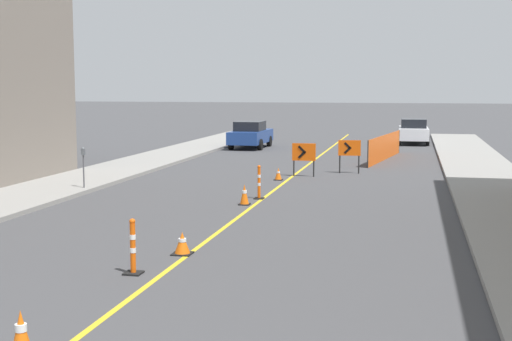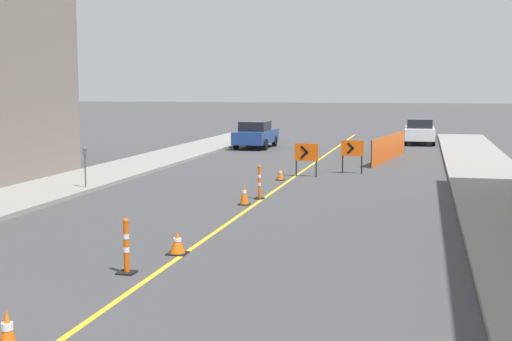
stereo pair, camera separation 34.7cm
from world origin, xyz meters
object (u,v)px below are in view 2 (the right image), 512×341
object	(u,v)px
parked_car_curb_mid	(420,131)
arrow_barricade_primary	(306,154)
traffic_cone_fourth	(280,174)
delineator_post_front	(126,250)
arrow_barricade_secondary	(352,150)
parked_car_curb_near	(256,135)
traffic_cone_third	(244,195)
delineator_post_rear	(259,185)
traffic_cone_nearest	(7,333)
parking_meter_near_curb	(85,159)
traffic_cone_second	(177,243)

from	to	relation	value
parked_car_curb_mid	arrow_barricade_primary	bearing A→B (deg)	-104.96
traffic_cone_fourth	delineator_post_front	bearing A→B (deg)	-90.82
arrow_barricade_secondary	parked_car_curb_near	bearing A→B (deg)	116.26
traffic_cone_third	delineator_post_front	xyz separation A→B (m)	(-0.25, -8.41, 0.16)
delineator_post_rear	delineator_post_front	bearing A→B (deg)	-92.67
traffic_cone_nearest	delineator_post_rear	distance (m)	14.06
parking_meter_near_curb	delineator_post_front	bearing A→B (deg)	-59.42
arrow_barricade_primary	parked_car_curb_near	xyz separation A→B (m)	(-5.06, 12.47, -0.14)
arrow_barricade_primary	delineator_post_rear	bearing A→B (deg)	-94.60
traffic_cone_third	arrow_barricade_primary	distance (m)	7.31
traffic_cone_second	traffic_cone_nearest	bearing A→B (deg)	-92.18
arrow_barricade_primary	parking_meter_near_curb	bearing A→B (deg)	-139.12
traffic_cone_nearest	arrow_barricade_secondary	world-z (taller)	arrow_barricade_secondary
traffic_cone_nearest	delineator_post_rear	bearing A→B (deg)	88.94
traffic_cone_second	traffic_cone_third	distance (m)	6.64
traffic_cone_second	traffic_cone_fourth	world-z (taller)	traffic_cone_second
traffic_cone_nearest	arrow_barricade_secondary	bearing A→B (deg)	83.29
traffic_cone_nearest	traffic_cone_second	bearing A→B (deg)	87.82
arrow_barricade_primary	parking_meter_near_curb	size ratio (longest dim) A/B	0.96
traffic_cone_nearest	parked_car_curb_mid	world-z (taller)	parked_car_curb_mid
arrow_barricade_primary	delineator_post_front	bearing A→B (deg)	-92.97
delineator_post_rear	parked_car_curb_near	xyz separation A→B (m)	(-4.50, 18.48, 0.33)
arrow_barricade_primary	parked_car_curb_near	bearing A→B (deg)	112.80
arrow_barricade_secondary	parked_car_curb_mid	size ratio (longest dim) A/B	0.32
traffic_cone_nearest	delineator_post_front	bearing A→B (deg)	92.44
parked_car_curb_mid	arrow_barricade_secondary	bearing A→B (deg)	-100.37
arrow_barricade_primary	traffic_cone_second	bearing A→B (deg)	-91.69
delineator_post_front	arrow_barricade_secondary	size ratio (longest dim) A/B	0.79
delineator_post_rear	arrow_barricade_secondary	world-z (taller)	arrow_barricade_secondary
delineator_post_rear	parking_meter_near_curb	bearing A→B (deg)	177.82
traffic_cone_nearest	delineator_post_rear	world-z (taller)	delineator_post_rear
traffic_cone_fourth	parked_car_curb_mid	xyz separation A→B (m)	(5.15, 18.96, 0.56)
traffic_cone_nearest	parking_meter_near_curb	world-z (taller)	parking_meter_near_curb
traffic_cone_nearest	traffic_cone_third	distance (m)	12.83
delineator_post_rear	parked_car_curb_near	bearing A→B (deg)	103.67
traffic_cone_nearest	traffic_cone_third	xyz separation A→B (m)	(0.06, 12.83, -0.02)
traffic_cone_third	delineator_post_front	world-z (taller)	delineator_post_front
arrow_barricade_secondary	parked_car_curb_near	xyz separation A→B (m)	(-6.77, 11.00, -0.20)
traffic_cone_third	delineator_post_rear	xyz separation A→B (m)	(0.20, 1.23, 0.16)
arrow_barricade_secondary	parked_car_curb_near	world-z (taller)	parked_car_curb_near
parked_car_curb_near	parking_meter_near_curb	world-z (taller)	parked_car_curb_near
traffic_cone_fourth	parked_car_curb_near	size ratio (longest dim) A/B	0.11
parking_meter_near_curb	traffic_cone_second	bearing A→B (deg)	-52.31
traffic_cone_second	arrow_barricade_primary	distance (m)	13.91
arrow_barricade_primary	parked_car_curb_near	size ratio (longest dim) A/B	0.31
traffic_cone_second	arrow_barricade_primary	size ratio (longest dim) A/B	0.37
traffic_cone_third	arrow_barricade_secondary	world-z (taller)	arrow_barricade_secondary
traffic_cone_fourth	arrow_barricade_secondary	bearing A→B (deg)	47.75
traffic_cone_second	delineator_post_rear	size ratio (longest dim) A/B	0.45
traffic_cone_second	delineator_post_front	distance (m)	1.84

